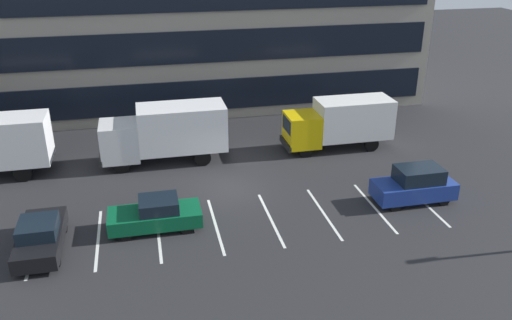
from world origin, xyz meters
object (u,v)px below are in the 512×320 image
(sedan_black, at_px, (40,236))
(suv_navy, at_px, (415,185))
(box_truck_white, at_px, (166,131))
(sedan_forest, at_px, (156,215))
(box_truck_yellow, at_px, (340,122))

(sedan_black, height_order, suv_navy, suv_navy)
(box_truck_white, height_order, sedan_black, box_truck_white)
(box_truck_white, xyz_separation_m, suv_navy, (12.46, -8.10, -1.07))
(sedan_black, bearing_deg, sedan_forest, 9.44)
(sedan_black, relative_size, sedan_forest, 1.01)
(box_truck_yellow, xyz_separation_m, box_truck_white, (-11.20, 0.23, 0.16))
(box_truck_white, xyz_separation_m, sedan_black, (-6.27, -8.80, -1.26))
(box_truck_white, bearing_deg, sedan_forest, -97.91)
(suv_navy, bearing_deg, sedan_forest, 179.33)
(box_truck_yellow, relative_size, box_truck_white, 0.92)
(box_truck_yellow, distance_m, suv_navy, 8.02)
(sedan_forest, bearing_deg, suv_navy, -0.67)
(box_truck_yellow, xyz_separation_m, sedan_forest, (-12.30, -7.71, -1.10))
(box_truck_white, bearing_deg, sedan_black, -125.46)
(box_truck_yellow, bearing_deg, suv_navy, -80.86)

